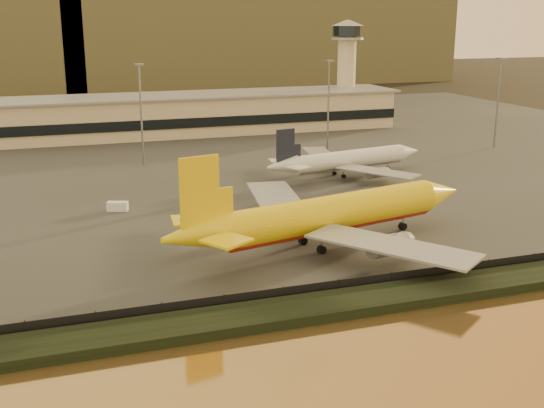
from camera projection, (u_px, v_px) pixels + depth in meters
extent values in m
plane|color=black|center=(291.00, 266.00, 103.66)|extent=(900.00, 900.00, 0.00)
cube|color=black|center=(337.00, 305.00, 87.98)|extent=(320.00, 7.00, 1.40)
cube|color=#2D2D2D|center=(171.00, 152.00, 190.22)|extent=(320.00, 220.00, 0.20)
cube|color=black|center=(325.00, 289.00, 91.47)|extent=(300.00, 0.05, 2.20)
cube|color=tan|center=(153.00, 116.00, 215.94)|extent=(160.00, 22.00, 12.00)
cube|color=black|center=(159.00, 125.00, 206.00)|extent=(160.00, 0.60, 3.00)
cube|color=gray|center=(152.00, 96.00, 214.27)|extent=(164.00, 24.00, 0.60)
cylinder|color=tan|center=(346.00, 80.00, 241.05)|extent=(6.40, 6.40, 30.00)
cylinder|color=black|center=(348.00, 31.00, 236.61)|extent=(10.40, 10.40, 3.50)
cone|color=gray|center=(348.00, 23.00, 235.88)|extent=(11.20, 11.20, 2.00)
cylinder|color=gray|center=(347.00, 38.00, 237.29)|extent=(11.20, 11.20, 0.80)
cylinder|color=slate|center=(141.00, 116.00, 170.06)|extent=(0.50, 0.50, 25.00)
cube|color=slate|center=(139.00, 64.00, 166.69)|extent=(2.20, 2.20, 0.40)
cylinder|color=slate|center=(328.00, 109.00, 183.97)|extent=(0.50, 0.50, 25.00)
cube|color=slate|center=(329.00, 61.00, 180.60)|extent=(2.20, 2.20, 0.40)
cylinder|color=slate|center=(498.00, 104.00, 194.24)|extent=(0.50, 0.50, 25.00)
cube|color=slate|center=(502.00, 58.00, 190.87)|extent=(2.20, 2.20, 0.40)
cube|color=brown|center=(236.00, 20.00, 432.57)|extent=(220.00, 160.00, 70.00)
cylinder|color=yellow|center=(334.00, 212.00, 111.47)|extent=(40.62, 14.65, 5.83)
cylinder|color=#B31B0A|center=(333.00, 218.00, 111.74)|extent=(39.24, 13.15, 4.54)
cone|color=yellow|center=(440.00, 193.00, 123.74)|extent=(8.94, 7.42, 5.83)
cone|color=yellow|center=(194.00, 235.00, 98.50)|extent=(11.13, 7.92, 5.83)
cube|color=yellow|center=(200.00, 191.00, 97.38)|extent=(6.11, 1.83, 10.19)
cube|color=yellow|center=(191.00, 220.00, 104.30)|extent=(6.08, 6.01, 0.35)
cube|color=yellow|center=(227.00, 240.00, 94.76)|extent=(7.65, 7.62, 0.35)
cube|color=gray|center=(277.00, 199.00, 123.87)|extent=(11.75, 26.13, 0.35)
cylinder|color=gray|center=(301.00, 210.00, 122.62)|extent=(7.27, 4.62, 3.20)
cube|color=gray|center=(392.00, 246.00, 98.47)|extent=(20.84, 25.17, 0.35)
cylinder|color=gray|center=(388.00, 246.00, 103.41)|extent=(7.27, 4.62, 3.20)
cylinder|color=black|center=(403.00, 226.00, 120.61)|extent=(1.48, 1.28, 1.28)
cylinder|color=slate|center=(403.00, 223.00, 120.44)|extent=(0.22, 0.22, 2.62)
cylinder|color=black|center=(322.00, 250.00, 108.48)|extent=(1.48, 1.28, 1.28)
cylinder|color=slate|center=(322.00, 246.00, 108.30)|extent=(0.22, 0.22, 2.62)
cylinder|color=black|center=(303.00, 241.00, 112.77)|extent=(1.48, 1.28, 1.28)
cylinder|color=slate|center=(303.00, 237.00, 112.59)|extent=(0.22, 0.22, 2.62)
cylinder|color=silver|center=(350.00, 159.00, 161.41)|extent=(30.31, 9.79, 4.18)
cylinder|color=gray|center=(350.00, 162.00, 161.60)|extent=(29.32, 8.73, 3.26)
cone|color=silver|center=(408.00, 152.00, 170.05)|extent=(6.53, 5.21, 4.18)
cone|color=silver|center=(282.00, 166.00, 152.27)|extent=(8.17, 5.52, 4.18)
cube|color=black|center=(285.00, 145.00, 151.46)|extent=(4.57, 1.20, 7.31)
cube|color=silver|center=(279.00, 160.00, 156.48)|extent=(4.63, 4.45, 0.25)
cube|color=silver|center=(298.00, 167.00, 149.50)|extent=(5.57, 5.49, 0.25)
cube|color=gray|center=(320.00, 154.00, 170.79)|extent=(9.35, 19.56, 0.25)
cylinder|color=gray|center=(333.00, 160.00, 169.74)|extent=(5.36, 3.20, 2.30)
cube|color=gray|center=(378.00, 171.00, 151.61)|extent=(15.12, 18.95, 0.25)
cylinder|color=gray|center=(377.00, 173.00, 155.27)|extent=(5.36, 3.20, 2.30)
cylinder|color=black|center=(387.00, 168.00, 167.87)|extent=(1.04, 0.89, 0.92)
cylinder|color=slate|center=(387.00, 166.00, 167.74)|extent=(0.22, 0.22, 1.88)
cylinder|color=black|center=(344.00, 176.00, 159.26)|extent=(1.04, 0.89, 0.92)
cylinder|color=slate|center=(344.00, 174.00, 159.13)|extent=(0.22, 0.22, 1.88)
cylinder|color=black|center=(334.00, 173.00, 162.40)|extent=(1.04, 0.89, 0.92)
cylinder|color=slate|center=(334.00, 171.00, 162.27)|extent=(0.22, 0.22, 1.88)
cube|color=yellow|center=(354.00, 209.00, 131.23)|extent=(3.62, 2.09, 1.53)
cube|color=silver|center=(118.00, 206.00, 132.43)|extent=(4.30, 2.96, 1.77)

